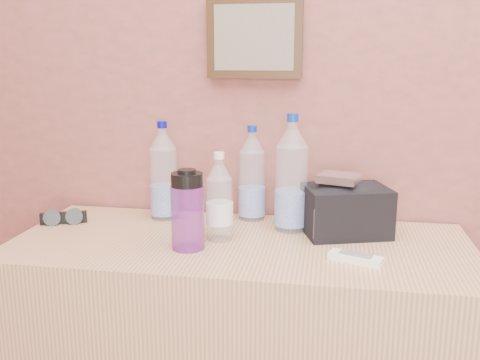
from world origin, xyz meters
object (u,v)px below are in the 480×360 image
(pet_large_a, at_px, (164,176))
(nalgene_bottle, at_px, (188,210))
(pet_large_b, at_px, (252,178))
(toiletry_bag, at_px, (346,208))
(sunglasses, at_px, (64,218))
(ac_remote, at_px, (356,258))
(pet_small, at_px, (219,202))
(foil_packet, at_px, (339,178))
(pet_large_c, at_px, (291,180))

(pet_large_a, relative_size, nalgene_bottle, 1.43)
(pet_large_b, xyz_separation_m, toiletry_bag, (0.30, -0.11, -0.05))
(sunglasses, bearing_deg, ac_remote, -32.37)
(pet_large_a, height_order, toiletry_bag, pet_large_a)
(pet_large_b, relative_size, ac_remote, 2.20)
(pet_small, bearing_deg, foil_packet, 15.13)
(pet_large_c, relative_size, nalgene_bottle, 1.59)
(ac_remote, bearing_deg, nalgene_bottle, -162.49)
(toiletry_bag, bearing_deg, foil_packet, -160.13)
(pet_small, xyz_separation_m, ac_remote, (0.38, -0.11, -0.10))
(pet_small, relative_size, foil_packet, 2.30)
(pet_small, height_order, nalgene_bottle, pet_small)
(sunglasses, xyz_separation_m, foil_packet, (0.86, 0.03, 0.16))
(nalgene_bottle, bearing_deg, ac_remote, -2.91)
(pet_large_b, height_order, pet_small, pet_large_b)
(pet_large_a, bearing_deg, pet_large_c, -6.95)
(pet_small, bearing_deg, pet_large_c, 32.74)
(pet_large_a, xyz_separation_m, sunglasses, (-0.30, -0.11, -0.12))
(ac_remote, relative_size, foil_packet, 1.25)
(pet_large_c, height_order, pet_small, pet_large_c)
(toiletry_bag, bearing_deg, pet_large_c, 156.84)
(ac_remote, bearing_deg, pet_large_b, 154.69)
(pet_small, xyz_separation_m, nalgene_bottle, (-0.07, -0.09, -0.00))
(pet_small, relative_size, nalgene_bottle, 1.15)
(pet_large_c, bearing_deg, nalgene_bottle, -140.90)
(pet_large_b, xyz_separation_m, ac_remote, (0.32, -0.33, -0.13))
(nalgene_bottle, xyz_separation_m, sunglasses, (-0.45, 0.15, -0.09))
(pet_large_a, distance_m, sunglasses, 0.34)
(nalgene_bottle, height_order, sunglasses, nalgene_bottle)
(pet_large_b, bearing_deg, sunglasses, -165.03)
(foil_packet, bearing_deg, pet_small, -164.87)
(pet_large_b, height_order, foil_packet, pet_large_b)
(toiletry_bag, bearing_deg, nalgene_bottle, -172.69)
(pet_large_b, distance_m, sunglasses, 0.61)
(sunglasses, bearing_deg, pet_large_a, -0.45)
(pet_large_c, bearing_deg, ac_remote, -51.76)
(pet_small, distance_m, nalgene_bottle, 0.11)
(pet_large_c, height_order, toiletry_bag, pet_large_c)
(ac_remote, xyz_separation_m, foil_packet, (-0.05, 0.20, 0.17))
(sunglasses, height_order, toiletry_bag, toiletry_bag)
(toiletry_bag, height_order, foil_packet, foil_packet)
(pet_large_b, distance_m, toiletry_bag, 0.32)
(ac_remote, relative_size, toiletry_bag, 0.58)
(ac_remote, bearing_deg, pet_large_a, 174.87)
(ac_remote, height_order, toiletry_bag, toiletry_bag)
(toiletry_bag, bearing_deg, pet_large_b, 142.52)
(sunglasses, distance_m, toiletry_bag, 0.89)
(toiletry_bag, xyz_separation_m, foil_packet, (-0.02, -0.02, 0.09))
(pet_large_b, height_order, sunglasses, pet_large_b)
(sunglasses, distance_m, foil_packet, 0.87)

